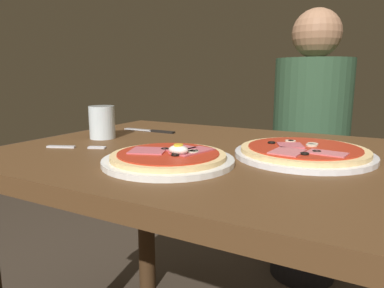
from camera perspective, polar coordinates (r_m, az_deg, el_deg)
name	(u,v)px	position (r m, az deg, el deg)	size (l,w,h in m)	color
dining_table	(214,197)	(0.94, 3.46, -8.37)	(1.06, 0.80, 0.72)	brown
pizza_foreground	(169,158)	(0.78, -3.73, -2.27)	(0.29, 0.29, 0.05)	white
pizza_across_left	(304,152)	(0.87, 17.35, -1.27)	(0.32, 0.32, 0.03)	white
water_glass_near	(102,124)	(1.11, -14.15, 3.07)	(0.08, 0.08, 0.10)	silver
fork	(72,147)	(0.99, -18.65, -0.45)	(0.15, 0.08, 0.00)	silver
knife	(153,131)	(1.21, -6.31, 2.10)	(0.20, 0.02, 0.01)	silver
diner_person	(309,156)	(1.65, 18.13, -1.89)	(0.32, 0.32, 1.18)	black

